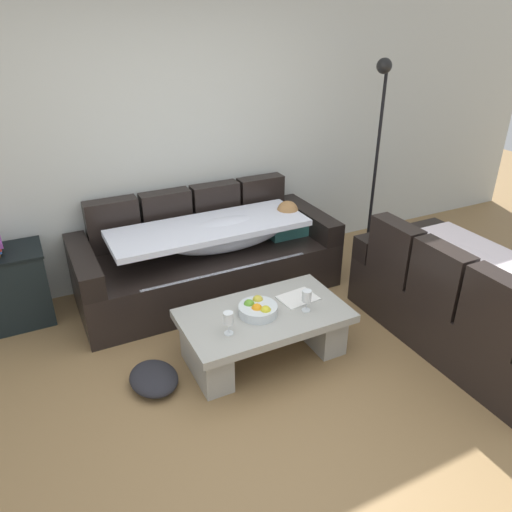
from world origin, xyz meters
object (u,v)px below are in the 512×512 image
(fruit_bowl, at_px, (258,309))
(floor_lamp, at_px, (377,148))
(coffee_table, at_px, (264,329))
(wine_glass_near_right, at_px, (307,297))
(couch_along_wall, at_px, (211,257))
(couch_near_window, at_px, (469,303))
(open_magazine, at_px, (298,298))
(crumpled_garment, at_px, (154,378))
(side_cabinet, at_px, (1,290))
(wine_glass_near_left, at_px, (228,319))

(fruit_bowl, distance_m, floor_lamp, 2.26)
(coffee_table, height_order, wine_glass_near_right, wine_glass_near_right)
(couch_along_wall, distance_m, couch_near_window, 2.18)
(wine_glass_near_right, bearing_deg, open_magazine, 79.25)
(wine_glass_near_right, distance_m, floor_lamp, 2.04)
(wine_glass_near_right, bearing_deg, crumpled_garment, 172.14)
(open_magazine, bearing_deg, crumpled_garment, 175.34)
(coffee_table, xyz_separation_m, side_cabinet, (-1.70, 1.31, 0.08))
(couch_along_wall, bearing_deg, couch_near_window, -47.59)
(wine_glass_near_left, height_order, side_cabinet, side_cabinet)
(open_magazine, bearing_deg, wine_glass_near_right, -106.00)
(wine_glass_near_right, height_order, floor_lamp, floor_lamp)
(couch_along_wall, height_order, crumpled_garment, couch_along_wall)
(fruit_bowl, bearing_deg, coffee_table, -5.38)
(coffee_table, height_order, floor_lamp, floor_lamp)
(wine_glass_near_left, relative_size, wine_glass_near_right, 1.00)
(couch_along_wall, relative_size, wine_glass_near_left, 13.76)
(couch_along_wall, xyz_separation_m, couch_near_window, (1.47, -1.61, 0.00))
(side_cabinet, bearing_deg, couch_near_window, -29.95)
(coffee_table, distance_m, side_cabinet, 2.15)
(couch_near_window, height_order, side_cabinet, couch_near_window)
(couch_near_window, bearing_deg, wine_glass_near_right, 71.28)
(open_magazine, height_order, floor_lamp, floor_lamp)
(couch_near_window, xyz_separation_m, coffee_table, (-1.48, 0.52, -0.10))
(floor_lamp, bearing_deg, couch_along_wall, -179.79)
(couch_near_window, height_order, floor_lamp, floor_lamp)
(fruit_bowl, bearing_deg, side_cabinet, 141.50)
(coffee_table, bearing_deg, crumpled_garment, 177.06)
(open_magazine, bearing_deg, fruit_bowl, -177.46)
(coffee_table, height_order, side_cabinet, side_cabinet)
(wine_glass_near_right, xyz_separation_m, open_magazine, (0.03, 0.17, -0.11))
(couch_along_wall, bearing_deg, fruit_bowl, -93.52)
(couch_along_wall, bearing_deg, wine_glass_near_right, -77.50)
(couch_along_wall, xyz_separation_m, fruit_bowl, (-0.07, -1.08, 0.09))
(wine_glass_near_left, distance_m, open_magazine, 0.68)
(open_magazine, distance_m, floor_lamp, 1.96)
(couch_near_window, distance_m, side_cabinet, 3.67)
(wine_glass_near_left, bearing_deg, side_cabinet, 133.61)
(couch_along_wall, xyz_separation_m, wine_glass_near_left, (-0.35, -1.21, 0.16))
(fruit_bowl, height_order, floor_lamp, floor_lamp)
(fruit_bowl, xyz_separation_m, wine_glass_near_right, (0.33, -0.12, 0.07))
(side_cabinet, bearing_deg, open_magazine, -32.08)
(coffee_table, height_order, crumpled_garment, coffee_table)
(couch_along_wall, bearing_deg, side_cabinet, 172.46)
(fruit_bowl, height_order, wine_glass_near_left, wine_glass_near_left)
(couch_along_wall, distance_m, fruit_bowl, 1.09)
(couch_near_window, relative_size, wine_glass_near_right, 10.73)
(side_cabinet, bearing_deg, wine_glass_near_left, -46.39)
(floor_lamp, bearing_deg, crumpled_garment, -158.22)
(coffee_table, xyz_separation_m, wine_glass_near_right, (0.28, -0.11, 0.26))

